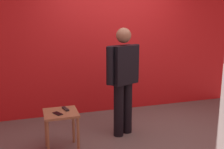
{
  "coord_description": "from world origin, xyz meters",
  "views": [
    {
      "loc": [
        -1.51,
        -3.13,
        1.72
      ],
      "look_at": [
        -0.34,
        0.55,
        0.92
      ],
      "focal_mm": 41.67,
      "sensor_mm": 36.0,
      "label": 1
    }
  ],
  "objects": [
    {
      "name": "back_wall_red",
      "position": [
        0.0,
        1.57,
        1.52
      ],
      "size": [
        5.09,
        0.12,
        3.04
      ],
      "primitive_type": "cube",
      "color": "red",
      "rests_on": "ground_plane"
    },
    {
      "name": "ground_plane",
      "position": [
        0.0,
        0.0,
        0.0
      ],
      "size": [
        12.0,
        12.0,
        0.0
      ],
      "primitive_type": "plane",
      "color": "#59544F"
    },
    {
      "name": "side_table",
      "position": [
        -1.17,
        0.15,
        0.45
      ],
      "size": [
        0.44,
        0.44,
        0.55
      ],
      "color": "olive",
      "rests_on": "ground_plane"
    },
    {
      "name": "tv_remote",
      "position": [
        -1.1,
        0.23,
        0.56
      ],
      "size": [
        0.08,
        0.18,
        0.02
      ],
      "primitive_type": "cube",
      "rotation": [
        0.0,
        0.0,
        0.22
      ],
      "color": "black",
      "rests_on": "side_table"
    },
    {
      "name": "standing_person",
      "position": [
        -0.21,
        0.41,
        0.91
      ],
      "size": [
        0.62,
        0.38,
        1.62
      ],
      "color": "black",
      "rests_on": "ground_plane"
    },
    {
      "name": "cell_phone",
      "position": [
        -1.22,
        0.09,
        0.55
      ],
      "size": [
        0.13,
        0.16,
        0.01
      ],
      "primitive_type": "cube",
      "rotation": [
        0.0,
        0.0,
        0.46
      ],
      "color": "black",
      "rests_on": "side_table"
    }
  ]
}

